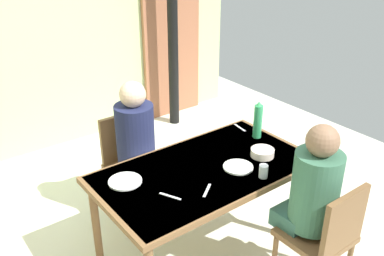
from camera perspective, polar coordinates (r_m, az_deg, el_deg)
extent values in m
plane|color=silver|center=(3.40, -2.49, -16.06)|extent=(5.82, 5.82, 0.00)
cube|color=#B0C186|center=(4.66, -19.16, 12.35)|extent=(4.61, 0.10, 2.56)
cube|color=#9D5E41|center=(5.30, -2.75, 12.12)|extent=(0.80, 0.05, 2.00)
cylinder|color=black|center=(4.93, -2.63, 14.42)|extent=(0.12, 0.12, 2.56)
cube|color=brown|center=(2.95, 1.77, -5.74)|extent=(1.52, 0.85, 0.04)
cube|color=beige|center=(2.94, 1.77, -5.42)|extent=(1.46, 0.82, 0.00)
cylinder|color=brown|center=(3.38, 14.88, -9.72)|extent=(0.06, 0.06, 0.70)
cylinder|color=brown|center=(3.13, -12.74, -12.65)|extent=(0.06, 0.06, 0.70)
cylinder|color=brown|center=(3.77, 6.49, -4.88)|extent=(0.06, 0.06, 0.70)
cube|color=brown|center=(2.93, 16.18, -13.69)|extent=(0.40, 0.40, 0.04)
cube|color=brown|center=(2.73, 19.74, -12.01)|extent=(0.38, 0.04, 0.42)
cylinder|color=brown|center=(3.27, 15.13, -14.33)|extent=(0.04, 0.04, 0.41)
cube|color=brown|center=(3.52, -7.72, -5.48)|extent=(0.40, 0.40, 0.04)
cube|color=brown|center=(3.55, -9.38, -1.35)|extent=(0.38, 0.04, 0.42)
cylinder|color=brown|center=(3.60, -3.74, -9.11)|extent=(0.04, 0.04, 0.41)
cylinder|color=brown|center=(3.46, -8.51, -10.99)|extent=(0.04, 0.04, 0.41)
cylinder|color=brown|center=(3.84, -6.58, -6.74)|extent=(0.04, 0.04, 0.41)
cylinder|color=brown|center=(3.72, -11.11, -8.38)|extent=(0.04, 0.04, 0.41)
cube|color=#325E51|center=(2.97, 13.87, -11.35)|extent=(0.30, 0.22, 0.12)
cylinder|color=#38664C|center=(2.77, 16.18, -8.08)|extent=(0.30, 0.30, 0.52)
sphere|color=#846047|center=(2.59, 17.13, -1.65)|extent=(0.20, 0.20, 0.20)
cube|color=#222249|center=(3.37, -6.40, -5.76)|extent=(0.30, 0.22, 0.12)
cylinder|color=#1E2347|center=(3.32, -7.61, -1.13)|extent=(0.30, 0.30, 0.52)
sphere|color=beige|center=(3.18, -7.98, 4.48)|extent=(0.20, 0.20, 0.20)
cylinder|color=#329D5E|center=(3.33, 8.82, 0.87)|extent=(0.07, 0.07, 0.27)
cone|color=green|center=(3.27, 9.00, 3.26)|extent=(0.05, 0.05, 0.04)
cylinder|color=#F4DECA|center=(3.11, 9.43, -3.28)|extent=(0.17, 0.17, 0.05)
cylinder|color=white|center=(2.96, 6.20, -5.22)|extent=(0.21, 0.21, 0.01)
cylinder|color=white|center=(2.82, -8.96, -7.07)|extent=(0.22, 0.22, 0.01)
cylinder|color=silver|center=(2.86, 9.56, -5.74)|extent=(0.06, 0.06, 0.09)
cube|color=silver|center=(3.52, 6.42, 0.06)|extent=(0.04, 0.15, 0.00)
cube|color=silver|center=(2.66, -2.96, -9.13)|extent=(0.08, 0.14, 0.00)
cube|color=silver|center=(2.71, 2.02, -8.37)|extent=(0.13, 0.10, 0.00)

